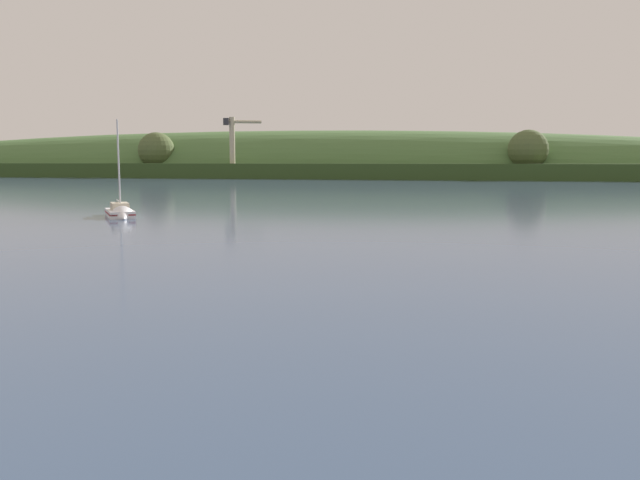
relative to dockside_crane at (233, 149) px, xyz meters
The scene contains 3 objects.
far_shoreline_hill 37.94m from the dockside_crane, 64.31° to the left, with size 622.98×78.16×37.49m.
dockside_crane is the anchor object (origin of this frame).
sailboat_midwater_white 162.95m from the dockside_crane, 72.52° to the right, with size 7.56×8.73×12.87m.
Camera 1 is at (18.95, 0.11, 6.88)m, focal length 36.58 mm.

